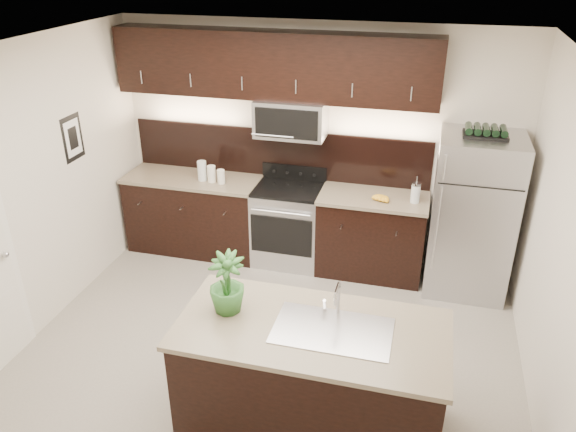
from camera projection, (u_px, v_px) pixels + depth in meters
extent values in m
plane|color=gray|center=(268.00, 353.00, 5.19)|extent=(4.50, 4.50, 0.00)
cube|color=beige|center=(317.00, 145.00, 6.32)|extent=(4.50, 0.02, 2.70)
cube|color=beige|center=(152.00, 396.00, 2.85)|extent=(4.50, 0.02, 2.70)
cube|color=beige|center=(29.00, 195.00, 5.10)|extent=(0.02, 4.00, 2.70)
cube|color=beige|center=(562.00, 259.00, 4.07)|extent=(0.02, 4.00, 2.70)
cube|color=white|center=(262.00, 55.00, 3.99)|extent=(4.50, 4.00, 0.02)
sphere|color=silver|center=(6.00, 255.00, 4.83)|extent=(0.06, 0.06, 0.06)
cube|color=black|center=(73.00, 138.00, 5.61)|extent=(0.01, 0.32, 0.46)
cube|color=white|center=(73.00, 138.00, 5.61)|extent=(0.00, 0.24, 0.36)
cube|color=black|center=(195.00, 215.00, 6.77)|extent=(1.57, 0.62, 0.90)
cube|color=black|center=(371.00, 236.00, 6.29)|extent=(1.16, 0.62, 0.90)
cube|color=#B2B2B7|center=(288.00, 226.00, 6.51)|extent=(0.76, 0.62, 0.90)
cube|color=black|center=(288.00, 189.00, 6.30)|extent=(0.76, 0.60, 0.03)
cube|color=tan|center=(192.00, 179.00, 6.56)|extent=(1.59, 0.65, 0.04)
cube|color=tan|center=(374.00, 198.00, 6.08)|extent=(1.18, 0.65, 0.04)
cube|color=black|center=(278.00, 153.00, 6.47)|extent=(3.49, 0.02, 0.56)
cube|color=#B2B2B7|center=(291.00, 118.00, 6.05)|extent=(0.76, 0.40, 0.40)
cube|color=black|center=(273.00, 65.00, 5.88)|extent=(3.49, 0.33, 0.70)
cube|color=black|center=(311.00, 380.00, 4.23)|extent=(1.90, 0.90, 0.90)
cube|color=tan|center=(312.00, 330.00, 4.03)|extent=(1.96, 0.96, 0.04)
cube|color=silver|center=(332.00, 330.00, 3.98)|extent=(0.84, 0.50, 0.01)
cylinder|color=silver|center=(338.00, 300.00, 4.11)|extent=(0.03, 0.03, 0.24)
cylinder|color=silver|center=(337.00, 288.00, 3.98)|extent=(0.02, 0.14, 0.02)
cylinder|color=silver|center=(335.00, 300.00, 3.95)|extent=(0.02, 0.02, 0.10)
cube|color=#B2B2B7|center=(472.00, 216.00, 5.82)|extent=(0.83, 0.75, 1.72)
cube|color=black|center=(485.00, 135.00, 5.43)|extent=(0.42, 0.26, 0.03)
cylinder|color=black|center=(469.00, 129.00, 5.45)|extent=(0.07, 0.24, 0.07)
cylinder|color=black|center=(477.00, 129.00, 5.43)|extent=(0.07, 0.24, 0.07)
cylinder|color=black|center=(486.00, 130.00, 5.41)|extent=(0.07, 0.24, 0.07)
cylinder|color=black|center=(495.00, 131.00, 5.39)|extent=(0.07, 0.24, 0.07)
cylinder|color=black|center=(504.00, 131.00, 5.37)|extent=(0.07, 0.24, 0.07)
imported|color=#2B5F26|center=(227.00, 283.00, 4.10)|extent=(0.28, 0.28, 0.48)
cylinder|color=silver|center=(202.00, 171.00, 6.43)|extent=(0.10, 0.10, 0.23)
cylinder|color=silver|center=(212.00, 174.00, 6.39)|extent=(0.10, 0.10, 0.19)
cylinder|color=silver|center=(221.00, 177.00, 6.35)|extent=(0.09, 0.09, 0.16)
cylinder|color=silver|center=(415.00, 194.00, 5.89)|extent=(0.10, 0.10, 0.19)
cylinder|color=silver|center=(416.00, 185.00, 5.84)|extent=(0.10, 0.10, 0.02)
cylinder|color=silver|center=(417.00, 180.00, 5.82)|extent=(0.01, 0.01, 0.08)
ellipsoid|color=gold|center=(377.00, 197.00, 5.98)|extent=(0.23, 0.21, 0.06)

